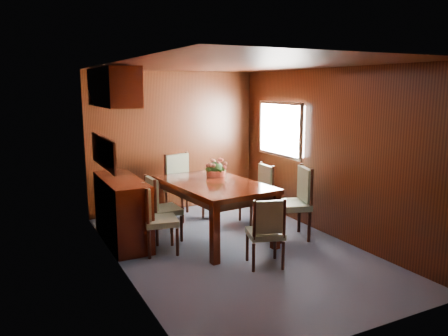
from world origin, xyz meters
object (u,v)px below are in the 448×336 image
sideboard (122,210)px  chair_head (267,229)px  flower_centerpiece (216,166)px  chair_left_near (155,215)px  dining_table (214,190)px  chair_right_near (296,198)px

sideboard → chair_head: sideboard is taller
chair_head → flower_centerpiece: 1.67m
chair_left_near → flower_centerpiece: (1.14, 0.54, 0.46)m
chair_left_near → chair_head: bearing=54.1°
dining_table → chair_right_near: 1.18m
chair_left_near → chair_right_near: size_ratio=0.88×
dining_table → flower_centerpiece: flower_centerpiece is taller
chair_left_near → chair_right_near: chair_right_near is taller
dining_table → chair_left_near: bearing=-175.6°
chair_left_near → flower_centerpiece: 1.34m
flower_centerpiece → dining_table: bearing=-120.5°
sideboard → chair_head: size_ratio=1.62×
chair_head → flower_centerpiece: (0.11, 1.59, 0.48)m
flower_centerpiece → chair_head: bearing=-94.0°
chair_right_near → chair_head: (-0.95, -0.71, -0.10)m
dining_table → flower_centerpiece: bearing=53.7°
chair_left_near → chair_right_near: bearing=90.1°
chair_head → flower_centerpiece: flower_centerpiece is taller
chair_left_near → chair_right_near: 2.01m
sideboard → chair_left_near: size_ratio=1.54×
chair_left_near → sideboard: bearing=-145.8°
chair_right_near → chair_head: chair_right_near is taller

